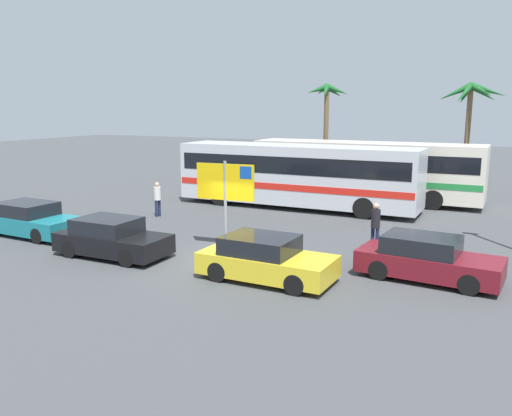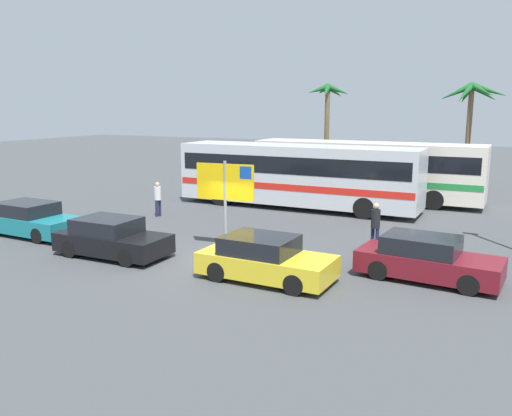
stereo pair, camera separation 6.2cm
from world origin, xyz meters
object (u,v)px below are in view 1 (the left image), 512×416
bus_front_coach (297,173)px  car_yellow (265,259)px  ferry_sign (226,186)px  pedestrian_crossing_lot (376,223)px  car_maroon (427,259)px  pedestrian_near_sign (157,196)px  bus_rear_coach (365,168)px  car_black (112,238)px  car_teal (30,220)px

bus_front_coach → car_yellow: size_ratio=3.05×
ferry_sign → pedestrian_crossing_lot: bearing=17.7°
car_maroon → pedestrian_crossing_lot: pedestrian_crossing_lot is taller
car_maroon → pedestrian_near_sign: 13.35m
bus_front_coach → bus_rear_coach: bearing=55.4°
bus_rear_coach → pedestrian_crossing_lot: bearing=-73.1°
bus_front_coach → bus_rear_coach: same height
bus_rear_coach → car_maroon: bearing=-67.5°
car_maroon → pedestrian_crossing_lot: (-2.15, 2.49, 0.40)m
car_yellow → pedestrian_near_sign: 10.43m
car_maroon → pedestrian_crossing_lot: 3.31m
car_yellow → bus_rear_coach: bearing=94.9°
car_black → pedestrian_crossing_lot: 9.26m
bus_rear_coach → car_teal: 17.10m
bus_rear_coach → pedestrian_near_sign: bus_rear_coach is taller
car_yellow → car_maroon: bearing=27.9°
pedestrian_near_sign → pedestrian_crossing_lot: (10.60, -1.45, 0.08)m
bus_rear_coach → car_teal: bearing=-125.5°
ferry_sign → car_teal: 8.44m
bus_rear_coach → bus_front_coach: bearing=-124.6°
ferry_sign → pedestrian_crossing_lot: size_ratio=1.84×
car_maroon → car_yellow: size_ratio=1.05×
car_maroon → car_black: (-10.13, -2.19, 0.00)m
bus_front_coach → pedestrian_near_sign: bearing=-135.2°
car_yellow → pedestrian_near_sign: size_ratio=2.48×
bus_rear_coach → pedestrian_near_sign: bearing=-131.1°
car_black → car_yellow: bearing=-0.0°
bus_rear_coach → car_black: (-4.92, -14.78, -1.15)m
bus_front_coach → bus_rear_coach: size_ratio=1.00×
car_black → car_yellow: size_ratio=0.98×
car_teal → car_yellow: bearing=-2.6°
car_black → bus_rear_coach: bearing=71.2°
bus_rear_coach → car_maroon: 13.67m
car_black → ferry_sign: bearing=39.3°
bus_front_coach → car_teal: (-7.38, -10.20, -1.15)m
car_black → car_yellow: (5.83, 0.04, 0.00)m
ferry_sign → car_black: ferry_sign is taller
car_black → pedestrian_near_sign: size_ratio=2.43×
car_maroon → pedestrian_near_sign: (-12.75, 3.94, 0.32)m
bus_front_coach → car_maroon: size_ratio=2.91×
bus_rear_coach → car_yellow: bus_rear_coach is taller
bus_front_coach → pedestrian_near_sign: bus_front_coach is taller
ferry_sign → car_maroon: (7.03, -0.39, -1.69)m
bus_front_coach → car_maroon: bearing=-49.0°
car_yellow → pedestrian_crossing_lot: pedestrian_crossing_lot is taller
ferry_sign → car_black: 4.37m
car_black → pedestrian_near_sign: 6.68m
bus_rear_coach → car_yellow: bearing=-86.4°
pedestrian_near_sign → car_yellow: bearing=159.0°
pedestrian_near_sign → pedestrian_crossing_lot: size_ratio=0.93×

